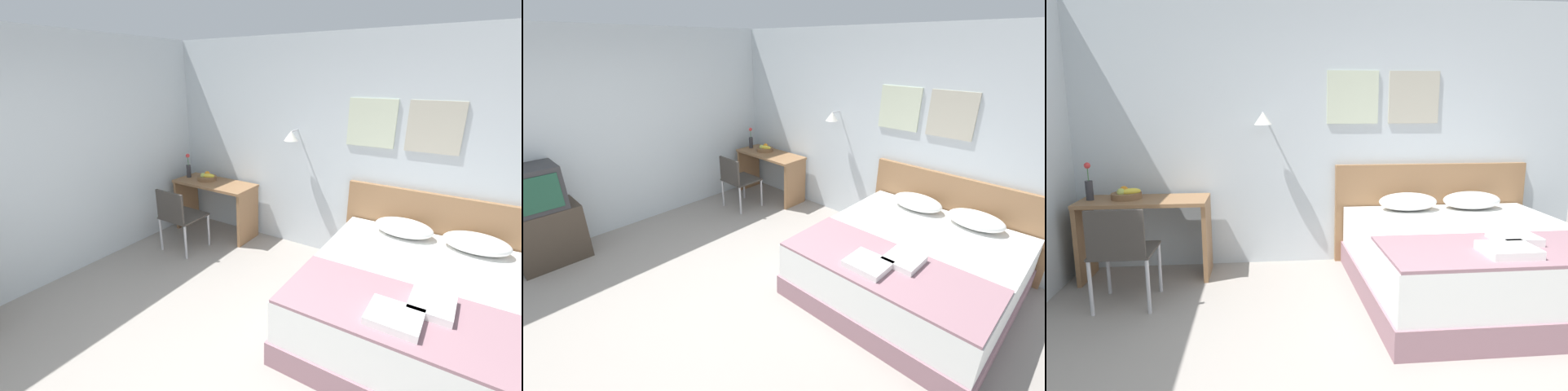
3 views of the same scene
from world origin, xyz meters
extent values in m
cube|color=silver|center=(0.00, 2.84, 1.32)|extent=(5.58, 0.06, 2.65)
cube|color=beige|center=(0.35, 2.80, 1.70)|extent=(0.52, 0.02, 0.52)
cube|color=#B7B29E|center=(0.98, 2.80, 1.70)|extent=(0.52, 0.02, 0.52)
cylinder|color=#B2B2B7|center=(-0.55, 2.73, 1.55)|extent=(0.02, 0.16, 0.02)
cone|color=white|center=(-0.55, 2.64, 1.50)|extent=(0.17, 0.17, 0.12)
cube|color=gray|center=(1.20, 1.76, 0.11)|extent=(1.92, 1.99, 0.22)
cube|color=white|center=(1.20, 1.76, 0.41)|extent=(1.88, 1.95, 0.37)
cube|color=#8E6642|center=(1.20, 2.78, 0.51)|extent=(2.04, 0.06, 1.02)
ellipsoid|color=white|center=(0.87, 2.52, 0.68)|extent=(0.58, 0.36, 0.17)
ellipsoid|color=white|center=(1.53, 2.52, 0.68)|extent=(0.58, 0.36, 0.17)
cube|color=gray|center=(1.20, 1.18, 0.60)|extent=(1.86, 0.80, 0.02)
cube|color=white|center=(1.31, 1.32, 0.65)|extent=(0.30, 0.33, 0.06)
cube|color=white|center=(1.11, 1.04, 0.65)|extent=(0.35, 0.31, 0.06)
cube|color=#8E6642|center=(-1.67, 2.51, 0.74)|extent=(1.17, 0.50, 0.03)
cube|color=#8E6642|center=(-2.24, 2.51, 0.36)|extent=(0.04, 0.46, 0.73)
cube|color=#8E6642|center=(-1.11, 2.51, 0.36)|extent=(0.04, 0.46, 0.73)
cube|color=#3D3833|center=(-1.70, 1.90, 0.46)|extent=(0.48, 0.48, 0.02)
cube|color=#3D3833|center=(-1.70, 1.68, 0.66)|extent=(0.44, 0.03, 0.38)
cylinder|color=#B7B7BC|center=(-1.92, 2.12, 0.22)|extent=(0.03, 0.03, 0.45)
cylinder|color=#B7B7BC|center=(-1.48, 2.12, 0.22)|extent=(0.03, 0.03, 0.45)
cylinder|color=#B7B7BC|center=(-1.92, 1.68, 0.22)|extent=(0.03, 0.03, 0.45)
cylinder|color=#B7B7BC|center=(-1.48, 1.68, 0.22)|extent=(0.03, 0.03, 0.45)
cylinder|color=brown|center=(-1.84, 2.54, 0.79)|extent=(0.28, 0.28, 0.05)
ellipsoid|color=yellow|center=(-1.79, 2.52, 0.83)|extent=(0.18, 0.12, 0.06)
sphere|color=orange|center=(-1.87, 2.59, 0.84)|extent=(0.08, 0.08, 0.08)
sphere|color=#B2C156|center=(-1.87, 2.50, 0.83)|extent=(0.07, 0.07, 0.07)
cylinder|color=#333338|center=(-2.16, 2.51, 0.85)|extent=(0.07, 0.07, 0.18)
cylinder|color=#3D7538|center=(-2.16, 2.51, 1.01)|extent=(0.01, 0.01, 0.14)
sphere|color=#DB3838|center=(-2.16, 2.51, 1.08)|extent=(0.06, 0.06, 0.06)
camera|label=1|loc=(1.40, -1.10, 2.21)|focal=24.00mm
camera|label=2|loc=(2.37, -1.32, 2.43)|focal=24.00mm
camera|label=3|loc=(-0.58, -1.87, 1.64)|focal=32.00mm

